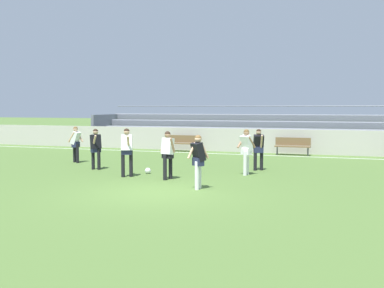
{
  "coord_description": "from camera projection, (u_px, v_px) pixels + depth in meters",
  "views": [
    {
      "loc": [
        5.38,
        -12.2,
        2.46
      ],
      "look_at": [
        -0.73,
        5.05,
        1.01
      ],
      "focal_mm": 43.48,
      "sensor_mm": 36.0,
      "label": 1
    }
  ],
  "objects": [
    {
      "name": "ground_plane",
      "position": [
        158.0,
        192.0,
        13.45
      ],
      "size": [
        160.0,
        160.0,
        0.0
      ],
      "primitive_type": "plane",
      "color": "#4C6B30"
    },
    {
      "name": "field_line_sideline",
      "position": [
        246.0,
        155.0,
        24.16
      ],
      "size": [
        44.0,
        0.12,
        0.01
      ],
      "primitive_type": "cube",
      "color": "white",
      "rests_on": "ground"
    },
    {
      "name": "sideline_wall",
      "position": [
        252.0,
        141.0,
        25.37
      ],
      "size": [
        48.0,
        0.16,
        1.29
      ],
      "primitive_type": "cube",
      "color": "#BCB7AD",
      "rests_on": "ground"
    },
    {
      "name": "bleacher_stand",
      "position": [
        299.0,
        131.0,
        26.9
      ],
      "size": [
        25.57,
        3.65,
        2.57
      ],
      "color": "#9EA3AD",
      "rests_on": "ground"
    },
    {
      "name": "bench_far_left",
      "position": [
        182.0,
        142.0,
        25.96
      ],
      "size": [
        1.8,
        0.4,
        0.9
      ],
      "color": "brown",
      "rests_on": "ground"
    },
    {
      "name": "bench_near_wall_gap",
      "position": [
        293.0,
        145.0,
        23.92
      ],
      "size": [
        1.8,
        0.4,
        0.9
      ],
      "color": "brown",
      "rests_on": "ground"
    },
    {
      "name": "player_white_dropping_back",
      "position": [
        127.0,
        148.0,
        16.38
      ],
      "size": [
        0.48,
        0.66,
        1.72
      ],
      "color": "black",
      "rests_on": "ground"
    },
    {
      "name": "player_white_trailing_run",
      "position": [
        168.0,
        151.0,
        15.8
      ],
      "size": [
        0.54,
        0.45,
        1.65
      ],
      "color": "black",
      "rests_on": "ground"
    },
    {
      "name": "player_dark_overlapping",
      "position": [
        198.0,
        157.0,
        13.93
      ],
      "size": [
        0.61,
        0.51,
        1.64
      ],
      "color": "white",
      "rests_on": "ground"
    },
    {
      "name": "player_white_challenging",
      "position": [
        76.0,
        141.0,
        20.64
      ],
      "size": [
        0.55,
        0.44,
        1.61
      ],
      "color": "black",
      "rests_on": "ground"
    },
    {
      "name": "player_dark_pressing_high",
      "position": [
        96.0,
        146.0,
        18.32
      ],
      "size": [
        0.46,
        0.64,
        1.62
      ],
      "color": "black",
      "rests_on": "ground"
    },
    {
      "name": "player_white_wide_right",
      "position": [
        246.0,
        148.0,
        16.85
      ],
      "size": [
        0.65,
        0.49,
        1.67
      ],
      "color": "white",
      "rests_on": "ground"
    },
    {
      "name": "player_dark_wide_left",
      "position": [
        259.0,
        146.0,
        18.09
      ],
      "size": [
        0.49,
        0.54,
        1.62
      ],
      "color": "black",
      "rests_on": "ground"
    },
    {
      "name": "soccer_ball",
      "position": [
        148.0,
        171.0,
        17.24
      ],
      "size": [
        0.22,
        0.22,
        0.22
      ],
      "primitive_type": "sphere",
      "color": "white",
      "rests_on": "ground"
    }
  ]
}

